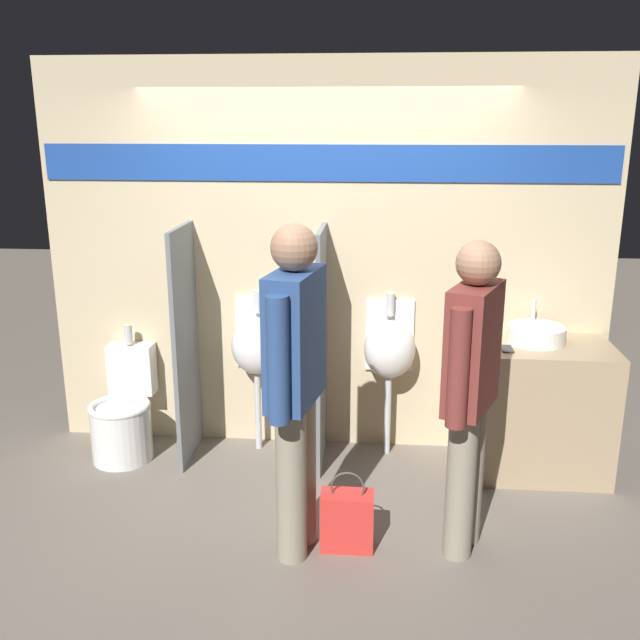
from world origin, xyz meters
The scene contains 13 objects.
ground_plane centered at (0.00, 0.00, 0.00)m, with size 16.00×16.00×0.00m, color #70665B.
display_wall centered at (0.00, 0.60, 1.36)m, with size 3.90×0.07×2.70m.
sink_counter centered at (1.46, 0.27, 0.44)m, with size 0.88×0.60×0.89m.
sink_basin centered at (1.41, 0.33, 0.94)m, with size 0.38×0.38×0.25m.
cell_phone centered at (1.19, 0.15, 0.89)m, with size 0.07×0.14×0.01m.
divider_near_counter centered at (-0.93, 0.29, 0.81)m, with size 0.03×0.57×1.63m.
divider_mid centered at (0.00, 0.29, 0.81)m, with size 0.03×0.57×1.63m.
urinal_near_counter centered at (-0.47, 0.44, 0.77)m, with size 0.35×0.27×1.15m.
urinal_far centered at (0.46, 0.44, 0.77)m, with size 0.35×0.27×1.15m.
toilet centered at (-1.39, 0.24, 0.29)m, with size 0.43×0.59×0.90m.
person_in_vest centered at (0.86, -0.69, 0.95)m, with size 0.34×0.56×1.73m.
person_with_lanyard centered at (-0.05, -0.78, 1.00)m, with size 0.29×0.62×1.81m.
shopping_bag centered at (0.23, -0.75, 0.17)m, with size 0.29×0.16×0.46m.
Camera 1 is at (0.37, -4.23, 2.32)m, focal length 40.00 mm.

